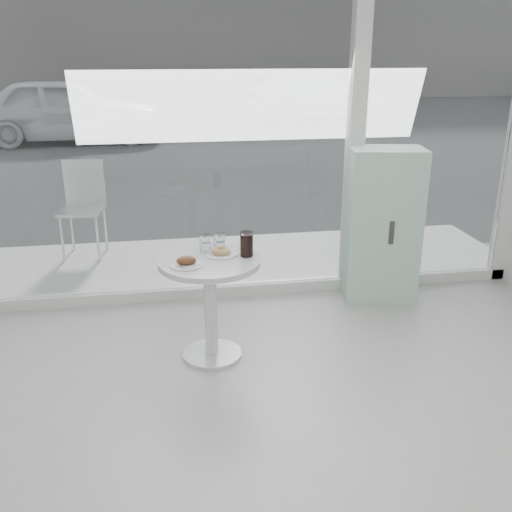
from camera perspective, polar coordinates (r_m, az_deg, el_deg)
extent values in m
cube|color=silver|center=(5.35, -0.16, -3.21)|extent=(5.00, 0.12, 0.10)
cube|color=silver|center=(5.18, 9.95, 12.42)|extent=(0.14, 0.14, 3.00)
cube|color=white|center=(4.91, -9.30, 10.86)|extent=(3.21, 0.02, 2.60)
cube|color=white|center=(5.49, 17.70, 11.16)|extent=(1.41, 0.02, 2.60)
cylinder|color=silver|center=(4.33, -4.41, -9.74)|extent=(0.44, 0.44, 0.03)
cylinder|color=silver|center=(4.17, -4.54, -5.51)|extent=(0.09, 0.09, 0.70)
cylinder|color=white|center=(4.02, -4.69, -0.61)|extent=(0.72, 0.72, 0.04)
cube|color=white|center=(6.09, -1.36, -0.48)|extent=(5.60, 1.60, 0.05)
cube|color=#393939|center=(18.00, -6.99, 13.04)|extent=(40.00, 24.00, 0.00)
cube|color=gray|center=(26.92, -8.41, 23.82)|extent=(40.00, 2.00, 8.00)
cube|color=#94BDAB|center=(5.18, 12.49, 3.01)|extent=(0.69, 0.52, 1.37)
cube|color=#333333|center=(4.99, 13.40, 2.26)|extent=(0.04, 0.03, 0.20)
cylinder|color=silver|center=(6.27, -18.81, 1.62)|extent=(0.03, 0.03, 0.49)
cylinder|color=silver|center=(6.17, -15.55, 1.67)|extent=(0.03, 0.03, 0.49)
cylinder|color=silver|center=(6.60, -17.93, 2.63)|extent=(0.03, 0.03, 0.49)
cylinder|color=silver|center=(6.51, -14.81, 2.70)|extent=(0.03, 0.03, 0.49)
cube|color=silver|center=(6.32, -17.01, 4.37)|extent=(0.49, 0.49, 0.03)
cube|color=silver|center=(6.45, -16.78, 7.09)|extent=(0.43, 0.08, 0.49)
imported|color=silver|center=(14.79, -18.41, 13.70)|extent=(4.57, 1.95, 1.54)
imported|color=#ABADB3|center=(18.31, 6.09, 15.46)|extent=(4.54, 2.22, 1.43)
cylinder|color=silver|center=(3.90, -6.97, -0.92)|extent=(0.22, 0.22, 0.01)
cube|color=silver|center=(3.89, -6.67, -0.82)|extent=(0.14, 0.13, 0.00)
ellipsoid|color=#3E2111|center=(3.89, -6.99, -0.45)|extent=(0.13, 0.11, 0.06)
ellipsoid|color=#3E2111|center=(3.91, -6.49, -0.39)|extent=(0.07, 0.06, 0.04)
cylinder|color=silver|center=(4.09, -3.49, 0.17)|extent=(0.23, 0.23, 0.01)
torus|color=#A47D4B|center=(4.08, -3.50, 0.51)|extent=(0.13, 0.13, 0.05)
cylinder|color=white|center=(4.14, -5.10, 1.26)|extent=(0.08, 0.08, 0.13)
cylinder|color=white|center=(4.15, -5.09, 0.90)|extent=(0.07, 0.07, 0.07)
cylinder|color=white|center=(4.14, -3.69, 1.35)|extent=(0.08, 0.08, 0.13)
cylinder|color=white|center=(4.15, -3.68, 0.99)|extent=(0.07, 0.07, 0.07)
cylinder|color=white|center=(4.03, -0.95, 1.19)|extent=(0.09, 0.09, 0.18)
cylinder|color=black|center=(4.04, -0.95, 1.08)|extent=(0.08, 0.08, 0.16)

